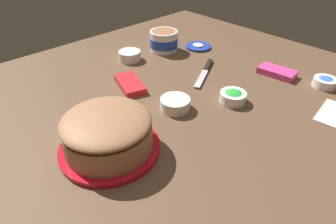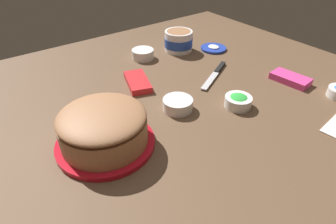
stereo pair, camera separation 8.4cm
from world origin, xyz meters
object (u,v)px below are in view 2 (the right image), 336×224
Objects in this scene: frosting_tub_lid at (213,48)px; spreading_knife at (216,73)px; frosted_cake at (104,129)px; sprinkle_bowl_green at (238,101)px; sprinkle_bowl_rainbow at (178,104)px; candy_box_upper at (290,79)px; sprinkle_bowl_orange at (143,54)px; frosting_tub at (179,41)px; candy_box_lower at (138,82)px.

frosting_tub_lid reaches higher than spreading_knife.
frosted_cake is 0.43m from sprinkle_bowl_green.
frosted_cake is 2.78× the size of sprinkle_bowl_rainbow.
candy_box_upper is at bearing -97.23° from frosted_cake.
frosting_tub_lid is 0.84× the size of candy_box_upper.
frosting_tub_lid is 1.20× the size of sprinkle_bowl_rainbow.
sprinkle_bowl_orange is (0.49, 0.04, -0.00)m from sprinkle_bowl_green.
frosting_tub_lid is (0.29, -0.68, -0.05)m from frosted_cake.
frosting_tub is 0.56× the size of spreading_knife.
frosting_tub reaches higher than candy_box_lower.
sprinkle_bowl_orange is 0.68× the size of candy_box_upper.
frosted_cake is at bearing 136.89° from sprinkle_bowl_orange.
sprinkle_bowl_rainbow is (-0.36, 0.29, -0.03)m from frosting_tub.
frosting_tub_lid is 0.46m from sprinkle_bowl_green.
sprinkle_bowl_green is at bearing 153.19° from spreading_knife.
candy_box_lower is (-0.15, 0.31, -0.03)m from frosting_tub.
spreading_knife is 2.32× the size of sprinkle_bowl_rainbow.
spreading_knife is 0.28m from sprinkle_bowl_rainbow.
frosting_tub reaches higher than frosting_tub_lid.
frosting_tub_lid is at bearing -56.87° from sprinkle_bowl_rainbow.
candy_box_lower is at bearing 4.78° from sprinkle_bowl_rainbow.
sprinkle_bowl_green reaches higher than candy_box_upper.
sprinkle_bowl_rainbow is (0.10, 0.16, -0.00)m from sprinkle_bowl_green.
sprinkle_bowl_green reaches higher than frosting_tub_lid.
frosting_tub reaches higher than candy_box_upper.
sprinkle_bowl_green is 0.19m from sprinkle_bowl_rainbow.
candy_box_lower is (0.31, 0.18, -0.01)m from sprinkle_bowl_green.
candy_box_upper is at bearing -103.51° from sprinkle_bowl_rainbow.
frosting_tub is at bearing -97.38° from sprinkle_bowl_orange.
frosted_cake is 0.70m from candy_box_upper.
candy_box_upper is (-0.38, -0.02, 0.01)m from frosting_tub_lid.
sprinkle_bowl_orange reaches higher than candy_box_lower.
candy_box_lower is at bearing 68.65° from spreading_knife.
spreading_knife is (-0.27, 0.03, -0.04)m from frosting_tub.
sprinkle_bowl_rainbow is at bearing 110.42° from spreading_knife.
spreading_knife is 0.27m from candy_box_upper.
frosted_cake is 0.74m from frosting_tub_lid.
candy_box_lower is at bearing -46.78° from frosted_cake.
sprinkle_bowl_orange is at bearing 26.90° from spreading_knife.
candy_box_lower is (0.21, 0.02, -0.01)m from sprinkle_bowl_rainbow.
frosting_tub is 0.18m from sprinkle_bowl_orange.
sprinkle_bowl_green reaches higher than candy_box_lower.
sprinkle_bowl_green is 0.49m from sprinkle_bowl_orange.
frosting_tub reaches higher than sprinkle_bowl_green.
frosted_cake is 0.55m from sprinkle_bowl_orange.
spreading_knife is at bearing 174.22° from frosting_tub.
frosted_cake reaches higher than candy_box_upper.
candy_box_upper is (-0.49, -0.32, -0.01)m from sprinkle_bowl_orange.
candy_box_lower is at bearing 142.31° from sprinkle_bowl_orange.
frosting_tub_lid is 0.38m from candy_box_upper.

